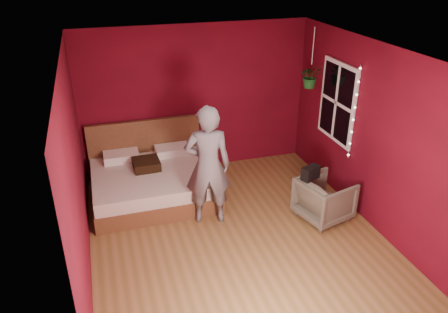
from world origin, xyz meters
TOP-DOWN VIEW (x-y plane):
  - floor at (0.00, 0.00)m, footprint 4.50×4.50m
  - room_walls at (0.00, 0.00)m, footprint 4.04×4.54m
  - window at (1.97, 0.90)m, footprint 0.05×0.97m
  - fairy_lights at (1.94, 0.37)m, footprint 0.04×0.04m
  - bed at (-0.95, 1.47)m, footprint 1.92×1.63m
  - person at (-0.26, 0.50)m, footprint 0.73×0.55m
  - armchair at (1.40, 0.05)m, footprint 0.87×0.86m
  - handbag at (1.19, 0.15)m, footprint 0.31×0.24m
  - throw_pillow at (-1.02, 1.51)m, footprint 0.43×0.43m
  - hanging_plant at (1.70, 1.35)m, footprint 0.38×0.34m

SIDE VIEW (x-z plane):
  - floor at x=0.00m, z-range 0.00..0.00m
  - bed at x=-0.95m, z-range -0.25..0.80m
  - armchair at x=1.40m, z-range 0.00..0.65m
  - throw_pillow at x=-1.02m, z-range 0.48..0.63m
  - handbag at x=1.19m, z-range 0.65..0.85m
  - person at x=-0.26m, z-range 0.00..1.81m
  - fairy_lights at x=1.94m, z-range 0.77..2.22m
  - window at x=1.97m, z-range 0.87..2.14m
  - room_walls at x=0.00m, z-range 0.37..2.99m
  - hanging_plant at x=1.70m, z-range 1.34..2.31m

